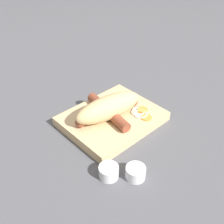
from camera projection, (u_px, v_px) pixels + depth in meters
The scene contains 7 objects.
ground_plane at pixel (112, 122), 0.76m from camera, with size 3.00×3.00×0.00m, color #4C4C51.
food_tray at pixel (112, 119), 0.75m from camera, with size 0.25×0.20×0.03m.
bread_roll at pixel (108, 107), 0.72m from camera, with size 0.20×0.09×0.06m.
sausage at pixel (108, 111), 0.74m from camera, with size 0.19×0.17×0.03m.
pickled_veggies at pixel (141, 113), 0.75m from camera, with size 0.06×0.07×0.00m.
condiment_cup_near at pixel (109, 172), 0.61m from camera, with size 0.04×0.04×0.03m.
condiment_cup_far at pixel (136, 173), 0.60m from camera, with size 0.04×0.04×0.03m.
Camera 1 is at (-0.40, -0.43, 0.48)m, focal length 45.00 mm.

